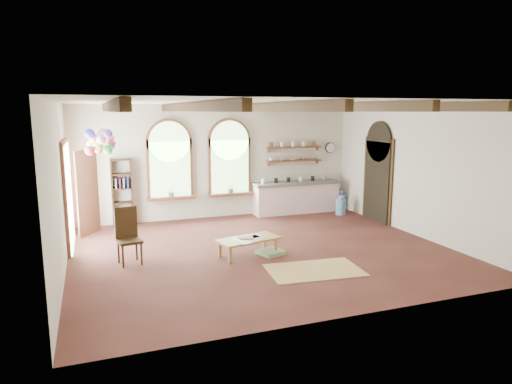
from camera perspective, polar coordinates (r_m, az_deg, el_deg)
name	(u,v)px	position (r m, az deg, el deg)	size (l,w,h in m)	color
floor	(262,250)	(10.10, 0.78, -7.31)	(8.00, 8.00, 0.00)	#5A2A25
ceiling_beams	(263,107)	(9.63, 0.82, 10.57)	(6.20, 6.80, 0.18)	#382111
window_left	(170,163)	(12.67, -10.71, 3.64)	(1.30, 0.28, 2.20)	brown
window_right	(230,160)	(13.05, -3.32, 3.98)	(1.30, 0.28, 2.20)	brown
left_doorway	(68,196)	(10.98, -22.44, -0.49)	(0.10, 1.90, 2.50)	brown
right_doorway	(377,182)	(12.98, 14.90, 1.25)	(0.10, 1.30, 2.40)	black
kitchen_counter	(296,197)	(13.72, 5.03, -0.62)	(2.68, 0.62, 0.94)	silver
wall_shelf_lower	(294,161)	(13.72, 4.78, 3.92)	(1.70, 0.24, 0.04)	brown
wall_shelf_upper	(294,147)	(13.69, 4.81, 5.59)	(1.70, 0.24, 0.04)	brown
wall_clock	(330,148)	(14.32, 9.26, 5.49)	(0.32, 0.32, 0.04)	black
bookshelf	(122,192)	(12.53, -16.40, -0.06)	(0.53, 0.32, 1.80)	#382111
coffee_table	(248,240)	(9.67, -0.98, -6.05)	(1.42, 0.89, 0.37)	#AA8B4E
side_chair	(129,248)	(9.52, -15.55, -6.73)	(0.52, 0.52, 1.13)	#382111
floor_mat	(314,270)	(8.96, 7.31, -9.66)	(1.78, 1.10, 0.02)	tan
floor_cushion	(271,252)	(9.85, 1.86, -7.52)	(0.48, 0.48, 0.08)	gray
water_jug_a	(341,206)	(13.67, 10.54, -1.76)	(0.30, 0.30, 0.58)	#618FD1
water_jug_b	(340,200)	(14.46, 10.49, -1.04)	(0.32, 0.32, 0.62)	#618FD1
balloon_cluster	(101,142)	(10.73, -18.81, 5.91)	(0.68, 0.71, 1.14)	silver
table_book	(238,238)	(9.64, -2.20, -5.79)	(0.17, 0.24, 0.02)	olive
tablet	(248,237)	(9.71, -0.95, -5.69)	(0.20, 0.28, 0.01)	black
potted_plant_left	(171,191)	(12.68, -10.52, 0.08)	(0.27, 0.23, 0.30)	#598C4C
potted_plant_right	(231,188)	(13.06, -3.15, 0.52)	(0.27, 0.23, 0.30)	#598C4C
shelf_cup_a	(271,159)	(13.42, 1.87, 4.11)	(0.12, 0.10, 0.10)	white
shelf_cup_b	(282,159)	(13.55, 3.25, 4.15)	(0.10, 0.10, 0.09)	beige
shelf_bowl_a	(293,159)	(13.70, 4.60, 4.11)	(0.22, 0.22, 0.05)	beige
shelf_bowl_b	(303,159)	(13.85, 5.92, 4.17)	(0.20, 0.20, 0.06)	#8C664C
shelf_vase	(314,156)	(13.99, 7.22, 4.47)	(0.18, 0.18, 0.19)	slate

